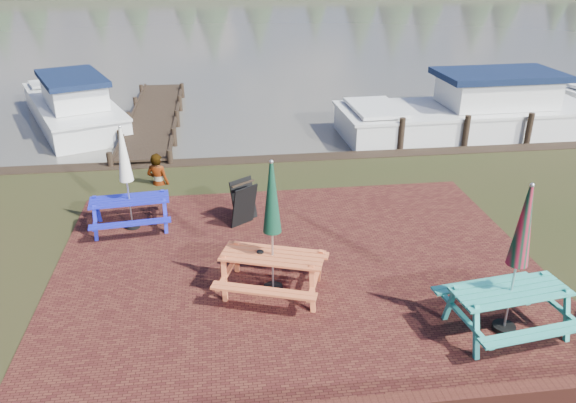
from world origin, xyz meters
The scene contains 12 objects.
ground centered at (0.00, 0.00, 0.00)m, with size 120.00×120.00×0.00m, color black.
paving centered at (0.00, 1.00, 0.01)m, with size 9.00×7.50×0.02m, color #381311.
brick_wall centered at (2.15, -2.42, 0.15)m, with size 6.21×1.79×0.30m.
water centered at (0.00, 37.00, 0.00)m, with size 120.00×60.00×0.02m, color #4E4A42.
picnic_table_teal centered at (2.93, -1.10, 0.87)m, with size 1.98×1.81×2.48m.
picnic_table_red centered at (-0.55, 0.45, 0.85)m, with size 2.15×2.03×2.41m.
picnic_table_blue centered at (-3.26, 3.22, 0.78)m, with size 1.75×1.59×2.24m.
chalkboard centered at (-0.89, 3.14, 0.49)m, with size 0.61×0.84×0.94m.
jetty centered at (-3.50, 11.28, 0.11)m, with size 1.76×9.08×1.00m.
boat_jetty centered at (-6.24, 11.83, 0.40)m, with size 4.78×7.22×1.98m.
boat_near centered at (6.81, 9.01, 0.46)m, with size 8.30×3.12×2.22m.
person centered at (-2.91, 5.58, 0.80)m, with size 0.58×0.38×1.60m, color gray.
Camera 1 is at (-1.35, -7.75, 5.53)m, focal length 35.00 mm.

